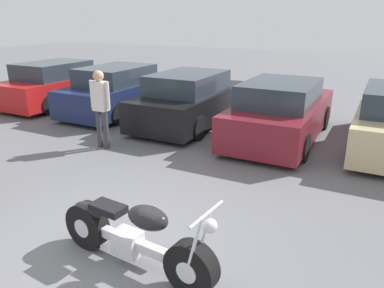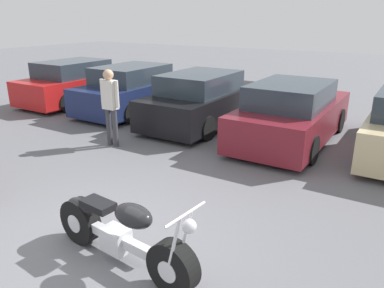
# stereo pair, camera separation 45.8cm
# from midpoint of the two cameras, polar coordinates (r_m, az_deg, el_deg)

# --- Properties ---
(ground_plane) EXTENTS (60.00, 60.00, 0.00)m
(ground_plane) POSITION_cam_midpoint_polar(r_m,az_deg,el_deg) (5.11, -11.60, -15.38)
(ground_plane) COLOR slate
(motorcycle) EXTENTS (2.21, 0.67, 1.03)m
(motorcycle) POSITION_cam_midpoint_polar(r_m,az_deg,el_deg) (4.60, -8.02, -13.47)
(motorcycle) COLOR black
(motorcycle) RESTS_ON ground_plane
(parked_car_red) EXTENTS (1.84, 4.24, 1.42)m
(parked_car_red) POSITION_cam_midpoint_polar(r_m,az_deg,el_deg) (13.57, -16.04, 8.93)
(parked_car_red) COLOR red
(parked_car_red) RESTS_ON ground_plane
(parked_car_navy) EXTENTS (1.84, 4.24, 1.42)m
(parked_car_navy) POSITION_cam_midpoint_polar(r_m,az_deg,el_deg) (11.88, -7.41, 8.16)
(parked_car_navy) COLOR #19234C
(parked_car_navy) RESTS_ON ground_plane
(parked_car_black) EXTENTS (1.84, 4.24, 1.42)m
(parked_car_black) POSITION_cam_midpoint_polar(r_m,az_deg,el_deg) (10.33, 3.06, 6.67)
(parked_car_black) COLOR black
(parked_car_black) RESTS_ON ground_plane
(parked_car_maroon) EXTENTS (1.84, 4.24, 1.42)m
(parked_car_maroon) POSITION_cam_midpoint_polar(r_m,az_deg,el_deg) (9.19, 16.37, 4.37)
(parked_car_maroon) COLOR maroon
(parked_car_maroon) RESTS_ON ground_plane
(person_standing) EXTENTS (0.52, 0.23, 1.75)m
(person_standing) POSITION_cam_midpoint_polar(r_m,az_deg,el_deg) (8.54, -10.88, 6.43)
(person_standing) COLOR #38383D
(person_standing) RESTS_ON ground_plane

